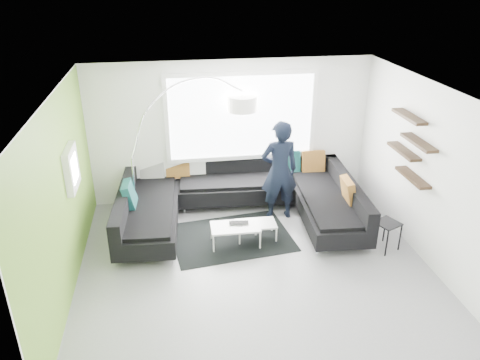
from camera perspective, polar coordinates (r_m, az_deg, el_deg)
name	(u,v)px	position (r m, az deg, el deg)	size (l,w,h in m)	color
ground	(254,264)	(7.65, 1.68, -10.16)	(5.50, 5.50, 0.00)	gray
room_shell	(255,154)	(6.97, 1.86, 3.13)	(5.54, 5.04, 2.82)	white
sectional_sofa	(239,203)	(8.57, -0.12, -2.82)	(4.43, 2.91, 0.92)	black
rug	(231,237)	(8.31, -1.05, -6.98)	(2.04, 1.49, 0.01)	black
coffee_table	(246,232)	(8.13, 0.72, -6.36)	(1.07, 0.62, 0.35)	silver
arc_lamp	(132,158)	(8.39, -13.06, 2.60)	(2.45, 1.03, 2.61)	silver
side_table	(386,236)	(8.25, 17.33, -6.49)	(0.37, 0.37, 0.50)	black
person	(279,171)	(8.58, 4.81, 1.13)	(0.72, 0.49, 1.90)	black
laptop	(239,224)	(7.98, -0.13, -5.43)	(0.35, 0.25, 0.03)	black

